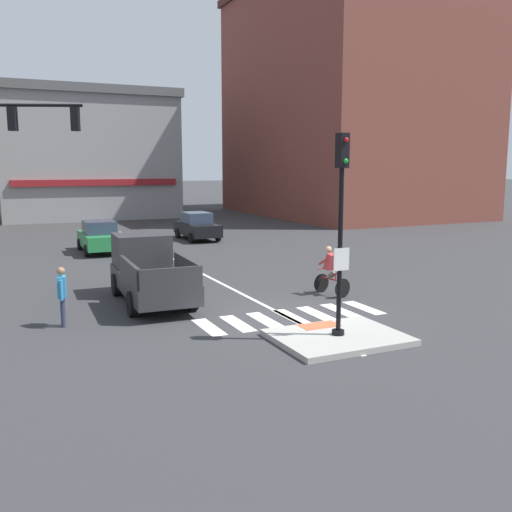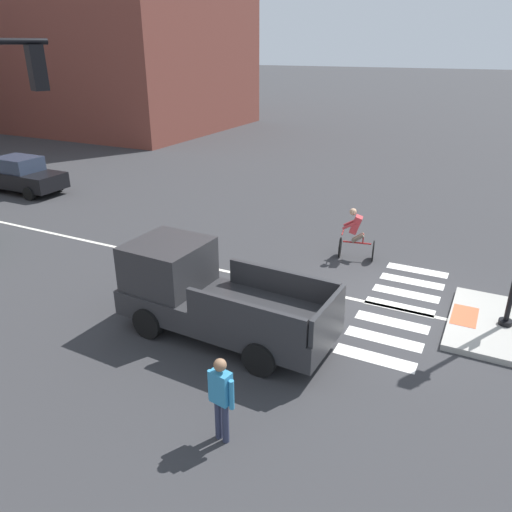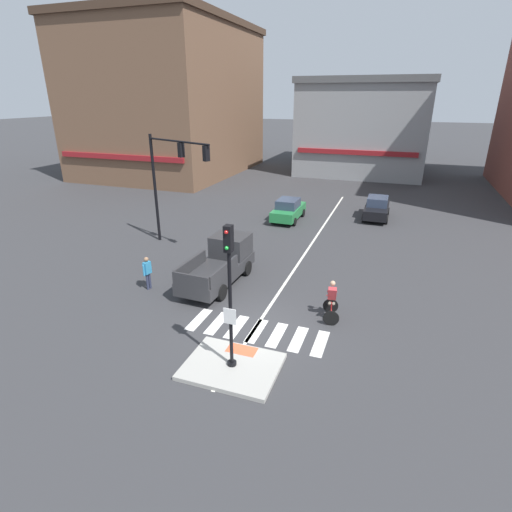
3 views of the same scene
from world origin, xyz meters
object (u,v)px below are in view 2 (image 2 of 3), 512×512
Objects in this scene: car_black_eastbound_distant at (22,175)px; cyclist at (356,233)px; pedestrian_at_curb_left at (221,394)px; pickup_truck_charcoal_westbound_near at (208,295)px.

cyclist reaches higher than car_black_eastbound_distant.
cyclist is 1.01× the size of pedestrian_at_curb_left.
car_black_eastbound_distant is 18.86m from pedestrian_at_curb_left.
cyclist is (5.87, -1.84, -0.11)m from pickup_truck_charcoal_westbound_near.
cyclist is at bearing -17.43° from pickup_truck_charcoal_westbound_near.
car_black_eastbound_distant is at bearing 59.75° from pedestrian_at_curb_left.
pedestrian_at_curb_left is at bearing -144.76° from pickup_truck_charcoal_westbound_near.
cyclist reaches higher than pedestrian_at_curb_left.
cyclist is (-0.68, -16.05, 0.06)m from car_black_eastbound_distant.
cyclist is at bearing -92.42° from car_black_eastbound_distant.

